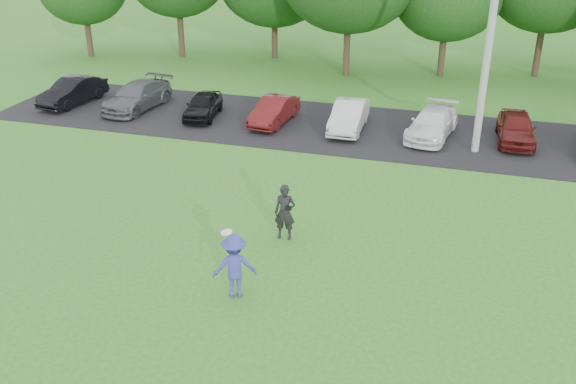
{
  "coord_description": "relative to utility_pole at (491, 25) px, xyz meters",
  "views": [
    {
      "loc": [
        4.78,
        -12.72,
        9.27
      ],
      "look_at": [
        0.0,
        3.5,
        1.3
      ],
      "focal_mm": 40.0,
      "sensor_mm": 36.0,
      "label": 1
    }
  ],
  "objects": [
    {
      "name": "camera_bystander",
      "position": [
        -5.15,
        -8.7,
        -4.05
      ],
      "size": [
        0.65,
        0.47,
        1.69
      ],
      "color": "black",
      "rests_on": "ground"
    },
    {
      "name": "parking_lot",
      "position": [
        -5.19,
        1.23,
        -4.88
      ],
      "size": [
        32.0,
        6.5,
        0.03
      ],
      "primitive_type": "cube",
      "color": "black",
      "rests_on": "ground"
    },
    {
      "name": "frisbee_player",
      "position": [
        -5.51,
        -11.88,
        -4.04
      ],
      "size": [
        1.28,
        1.06,
        1.97
      ],
      "color": "#383C9F",
      "rests_on": "ground"
    },
    {
      "name": "utility_pole",
      "position": [
        0.0,
        0.0,
        0.0
      ],
      "size": [
        0.28,
        0.28,
        9.8
      ],
      "primitive_type": "cylinder",
      "color": "#A1A09C",
      "rests_on": "ground"
    },
    {
      "name": "parked_cars",
      "position": [
        -5.4,
        1.13,
        -4.29
      ],
      "size": [
        28.55,
        4.39,
        1.22
      ],
      "color": "black",
      "rests_on": "parking_lot"
    },
    {
      "name": "ground",
      "position": [
        -5.19,
        -11.77,
        -4.9
      ],
      "size": [
        100.0,
        100.0,
        0.0
      ],
      "primitive_type": "plane",
      "color": "#2C6F1F",
      "rests_on": "ground"
    }
  ]
}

